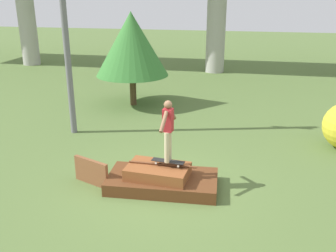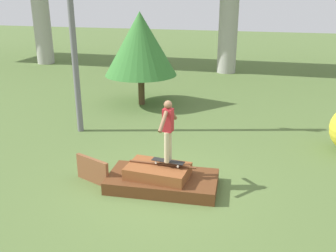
{
  "view_description": "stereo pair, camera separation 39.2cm",
  "coord_description": "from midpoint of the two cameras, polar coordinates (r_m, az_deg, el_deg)",
  "views": [
    {
      "loc": [
        1.79,
        -7.98,
        4.54
      ],
      "look_at": [
        0.14,
        -0.01,
        1.62
      ],
      "focal_mm": 40.0,
      "sensor_mm": 36.0,
      "label": 1
    },
    {
      "loc": [
        2.17,
        -7.89,
        4.54
      ],
      "look_at": [
        0.14,
        -0.01,
        1.62
      ],
      "focal_mm": 40.0,
      "sensor_mm": 36.0,
      "label": 2
    }
  ],
  "objects": [
    {
      "name": "ground_plane",
      "position": [
        9.35,
        0.37,
        -9.29
      ],
      "size": [
        80.0,
        80.0,
        0.0
      ],
      "primitive_type": "plane",
      "color": "#567038"
    },
    {
      "name": "scrap_pile",
      "position": [
        9.24,
        0.2,
        -8.06
      ],
      "size": [
        2.74,
        1.49,
        0.64
      ],
      "color": "#5B3319",
      "rests_on": "ground_plane"
    },
    {
      "name": "scrap_plank_loose",
      "position": [
        9.59,
        -10.27,
        -6.66
      ],
      "size": [
        1.01,
        0.48,
        0.66
      ],
      "color": "brown",
      "rests_on": "ground_plane"
    },
    {
      "name": "skateboard",
      "position": [
        8.99,
        1.25,
        -5.42
      ],
      "size": [
        0.82,
        0.29,
        0.09
      ],
      "color": "black",
      "rests_on": "scrap_pile"
    },
    {
      "name": "skater",
      "position": [
        8.66,
        1.3,
        -0.21
      ],
      "size": [
        0.24,
        1.08,
        1.5
      ],
      "color": "#C6B78E",
      "rests_on": "skateboard"
    },
    {
      "name": "utility_pole",
      "position": [
        12.5,
        -13.73,
        17.07
      ],
      "size": [
        1.3,
        0.2,
        7.9
      ],
      "color": "slate",
      "rests_on": "ground_plane"
    },
    {
      "name": "tree_behind_left",
      "position": [
        15.58,
        -3.51,
        12.37
      ],
      "size": [
        2.99,
        2.99,
        3.83
      ],
      "color": "#4C3823",
      "rests_on": "ground_plane"
    }
  ]
}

